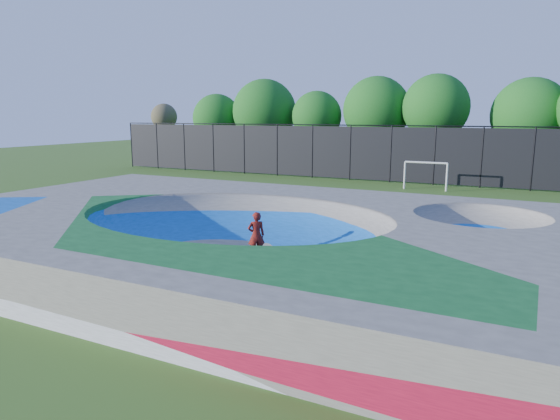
{
  "coord_description": "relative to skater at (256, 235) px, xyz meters",
  "views": [
    {
      "loc": [
        8.79,
        -14.07,
        4.76
      ],
      "look_at": [
        0.25,
        3.0,
        1.1
      ],
      "focal_mm": 32.0,
      "sensor_mm": 36.0,
      "label": 1
    }
  ],
  "objects": [
    {
      "name": "treeline",
      "position": [
        3.0,
        26.24,
        4.31
      ],
      "size": [
        52.01,
        7.37,
        8.68
      ],
      "color": "#412B20",
      "rests_on": "ground"
    },
    {
      "name": "skate_deck",
      "position": [
        -0.84,
        -0.05,
        -0.05
      ],
      "size": [
        22.0,
        14.0,
        1.5
      ],
      "primitive_type": "cube",
      "color": "gray",
      "rests_on": "ground"
    },
    {
      "name": "fence",
      "position": [
        -0.84,
        20.95,
        1.3
      ],
      "size": [
        48.09,
        0.09,
        4.04
      ],
      "color": "black",
      "rests_on": "ground"
    },
    {
      "name": "skater",
      "position": [
        0.0,
        0.0,
        0.0
      ],
      "size": [
        0.69,
        0.67,
        1.59
      ],
      "primitive_type": "imported",
      "rotation": [
        0.0,
        0.0,
        3.86
      ],
      "color": "red",
      "rests_on": "ground"
    },
    {
      "name": "ground",
      "position": [
        -0.84,
        -0.05,
        -0.8
      ],
      "size": [
        120.0,
        120.0,
        0.0
      ],
      "primitive_type": "plane",
      "color": "#315617",
      "rests_on": "ground"
    },
    {
      "name": "soccer_goal",
      "position": [
        2.1,
        18.35,
        0.46
      ],
      "size": [
        2.75,
        0.12,
        1.82
      ],
      "color": "silver",
      "rests_on": "ground"
    },
    {
      "name": "skateboard",
      "position": [
        0.0,
        0.0,
        -0.77
      ],
      "size": [
        0.76,
        0.64,
        0.05
      ],
      "primitive_type": "cube",
      "rotation": [
        0.0,
        0.0,
        0.63
      ],
      "color": "black",
      "rests_on": "ground"
    }
  ]
}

